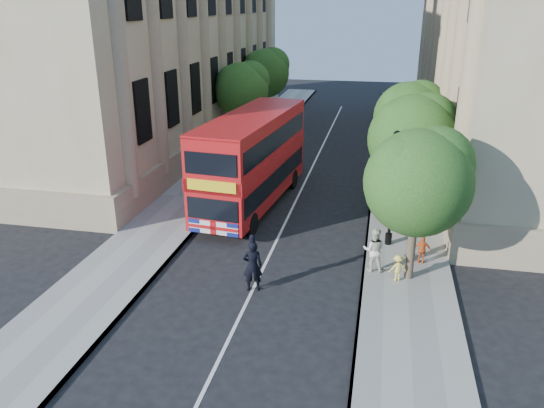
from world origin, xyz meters
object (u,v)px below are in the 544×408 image
Objects in this scene: double_decker_bus at (252,158)px; box_van at (279,155)px; lamp_post at (392,193)px; woman_pedestrian at (374,250)px; police_constable at (253,266)px.

box_van is (0.35, 5.27, -1.27)m from double_decker_bus.
woman_pedestrian is at bearing -102.60° from lamp_post.
double_decker_bus reaches higher than box_van.
lamp_post reaches higher than double_decker_bus.
woman_pedestrian is (4.40, 2.31, 0.01)m from police_constable.
police_constable is (-5.00, -5.00, -1.50)m from lamp_post.
box_van reaches higher than police_constable.
police_constable is 1.12× the size of woman_pedestrian.
woman_pedestrian is (-0.60, -2.69, -1.49)m from lamp_post.
box_van is 2.48× the size of police_constable.
lamp_post reaches higher than box_van.
double_decker_bus is 5.90× the size of woman_pedestrian.
box_van is 14.12m from police_constable.
lamp_post is 7.23m from police_constable.
police_constable is at bearing -134.99° from lamp_post.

